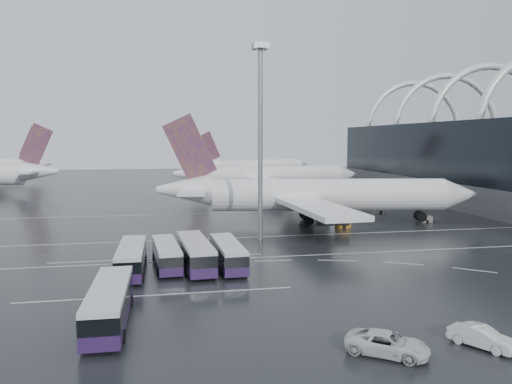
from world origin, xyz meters
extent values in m
plane|color=black|center=(0.00, 0.00, 0.00)|extent=(420.00, 420.00, 0.00)
torus|color=white|center=(58.00, 47.00, 18.00)|extent=(33.80, 1.80, 33.80)
torus|color=white|center=(58.00, 66.00, 18.00)|extent=(33.80, 1.80, 33.80)
torus|color=white|center=(58.00, 85.00, 18.00)|extent=(33.80, 1.80, 33.80)
cube|color=silver|center=(0.00, -2.00, 0.01)|extent=(120.00, 0.25, 0.01)
cube|color=silver|center=(0.00, 12.00, 0.01)|extent=(120.00, 0.25, 0.01)
cube|color=silver|center=(0.00, 40.00, 0.01)|extent=(120.00, 0.25, 0.01)
cube|color=silver|center=(-24.00, -16.00, 0.01)|extent=(28.00, 0.25, 0.01)
cube|color=silver|center=(-24.00, 0.00, 0.01)|extent=(28.00, 0.25, 0.01)
cylinder|color=white|center=(7.74, 23.34, 5.36)|extent=(44.29, 13.08, 6.10)
cone|color=white|center=(32.51, 19.31, 5.36)|extent=(7.20, 7.03, 6.10)
cone|color=white|center=(-19.10, 27.72, 6.41)|extent=(11.35, 7.71, 6.10)
cube|color=#471A6D|center=(-18.07, 27.55, 14.19)|extent=(10.09, 2.25, 12.92)
cube|color=white|center=(-17.03, 27.38, 6.41)|extent=(7.71, 19.43, 0.53)
cube|color=white|center=(1.48, 11.06, 4.73)|extent=(8.61, 26.59, 0.84)
cube|color=white|center=(5.71, 36.99, 4.73)|extent=(16.38, 27.15, 0.84)
cylinder|color=slate|center=(5.18, 14.18, 2.84)|extent=(6.28, 4.46, 3.57)
cylinder|color=slate|center=(8.23, 32.85, 2.84)|extent=(6.28, 4.46, 3.57)
cube|color=black|center=(3.59, 24.02, 1.16)|extent=(13.53, 8.67, 2.31)
cylinder|color=white|center=(10.03, 78.27, 5.08)|extent=(40.32, 7.20, 5.77)
cone|color=white|center=(33.07, 79.10, 5.08)|extent=(6.18, 5.98, 5.77)
cone|color=white|center=(-15.00, 77.38, 6.07)|extent=(10.15, 6.13, 5.77)
cube|color=#471A6D|center=(-14.00, 77.42, 13.44)|extent=(9.61, 0.94, 12.24)
cube|color=white|center=(-13.01, 77.45, 6.07)|extent=(5.12, 18.07, 0.50)
cube|color=white|center=(6.50, 65.70, 4.48)|extent=(12.80, 25.83, 0.80)
cube|color=white|center=(5.61, 90.57, 4.48)|extent=(11.17, 25.72, 0.80)
cylinder|color=slate|center=(9.36, 69.29, 2.69)|extent=(5.59, 3.58, 3.38)
cylinder|color=slate|center=(8.72, 87.19, 2.69)|extent=(5.59, 3.58, 3.38)
cube|color=black|center=(6.05, 78.13, 1.10)|extent=(12.17, 6.79, 2.19)
cylinder|color=white|center=(16.08, 132.05, 4.94)|extent=(37.24, 18.43, 5.62)
cone|color=white|center=(36.44, 139.65, 4.94)|extent=(7.41, 7.29, 5.62)
cone|color=white|center=(-6.10, 123.77, 5.91)|extent=(11.04, 8.65, 5.62)
cube|color=#471A6D|center=(-5.19, 124.11, 13.07)|extent=(8.94, 3.81, 11.91)
cube|color=white|center=(-4.28, 124.45, 5.91)|extent=(10.18, 17.86, 0.48)
cube|color=white|center=(16.68, 119.35, 4.36)|extent=(18.72, 24.07, 0.77)
cube|color=white|center=(8.21, 142.04, 4.36)|extent=(10.27, 24.95, 0.77)
cylinder|color=slate|center=(18.22, 123.55, 2.61)|extent=(6.14, 4.95, 3.29)
cylinder|color=slate|center=(12.12, 139.88, 2.61)|extent=(6.14, 4.95, 3.29)
cube|color=black|center=(12.45, 130.70, 1.07)|extent=(13.05, 9.87, 2.13)
cone|color=white|center=(-58.58, 90.96, 6.43)|extent=(11.19, 7.32, 6.12)
cube|color=#471A6D|center=(-59.62, 91.08, 14.24)|extent=(10.16, 1.83, 12.97)
cube|color=white|center=(-60.67, 91.20, 6.43)|extent=(6.95, 19.41, 0.53)
cone|color=white|center=(-70.50, 138.98, 6.59)|extent=(12.49, 11.01, 6.27)
cube|color=#471A6D|center=(-71.42, 138.41, 14.59)|extent=(9.21, 6.02, 13.29)
cube|color=white|center=(-72.34, 137.85, 6.59)|extent=(14.35, 19.12, 0.54)
cube|color=#2A133D|center=(-27.08, -6.48, 0.91)|extent=(3.09, 13.23, 1.12)
cube|color=black|center=(-27.08, -6.48, 2.13)|extent=(3.15, 12.96, 1.32)
cube|color=silver|center=(-27.08, -6.48, 3.02)|extent=(3.09, 13.23, 0.46)
cylinder|color=black|center=(-25.72, -10.72, 0.51)|extent=(0.37, 1.02, 1.01)
cylinder|color=black|center=(-28.54, -10.69, 0.51)|extent=(0.37, 1.02, 1.01)
cylinder|color=black|center=(-25.62, -2.28, 0.51)|extent=(0.37, 1.02, 1.01)
cylinder|color=black|center=(-28.45, -2.25, 0.51)|extent=(0.37, 1.02, 1.01)
cube|color=#2A133D|center=(-22.97, -4.70, 0.84)|extent=(3.65, 12.30, 1.03)
cube|color=black|center=(-22.97, -4.70, 1.96)|extent=(3.69, 12.07, 1.21)
cube|color=silver|center=(-22.97, -4.70, 2.78)|extent=(3.65, 12.30, 0.42)
cylinder|color=black|center=(-21.37, -8.47, 0.47)|extent=(0.40, 0.96, 0.93)
cylinder|color=black|center=(-23.96, -8.67, 0.47)|extent=(0.40, 0.96, 0.93)
cylinder|color=black|center=(-21.98, -0.73, 0.47)|extent=(0.40, 0.96, 0.93)
cylinder|color=black|center=(-24.57, -0.93, 0.47)|extent=(0.40, 0.96, 0.93)
cube|color=#2A133D|center=(-19.44, -5.58, 0.95)|extent=(4.04, 13.95, 1.16)
cube|color=black|center=(-19.44, -5.58, 2.22)|extent=(4.08, 13.68, 1.38)
cube|color=silver|center=(-19.44, -5.58, 3.15)|extent=(4.04, 13.95, 0.48)
cylinder|color=black|center=(-17.66, -9.87, 0.53)|extent=(0.45, 1.08, 1.06)
cylinder|color=black|center=(-20.60, -10.08, 0.53)|extent=(0.45, 1.08, 1.06)
cylinder|color=black|center=(-18.29, -1.08, 0.53)|extent=(0.45, 1.08, 1.06)
cylinder|color=black|center=(-21.23, -1.29, 0.53)|extent=(0.45, 1.08, 1.06)
cube|color=#2A133D|center=(-15.45, -6.04, 0.87)|extent=(3.23, 12.71, 1.07)
cube|color=black|center=(-15.45, -6.04, 2.04)|extent=(3.28, 12.46, 1.26)
cube|color=silver|center=(-15.45, -6.04, 2.89)|extent=(3.23, 12.71, 0.44)
cylinder|color=black|center=(-13.97, -10.03, 0.49)|extent=(0.37, 0.98, 0.97)
cylinder|color=black|center=(-16.67, -10.12, 0.49)|extent=(0.37, 0.98, 0.97)
cylinder|color=black|center=(-14.24, -1.95, 0.49)|extent=(0.37, 0.98, 0.97)
cylinder|color=black|center=(-16.94, -2.04, 0.49)|extent=(0.37, 0.98, 0.97)
cube|color=#2A133D|center=(-28.01, -23.37, 0.94)|extent=(3.21, 13.59, 1.15)
cube|color=black|center=(-28.01, -23.37, 2.19)|extent=(3.27, 13.32, 1.35)
cube|color=silver|center=(-28.01, -23.37, 3.10)|extent=(3.21, 13.59, 0.47)
cylinder|color=black|center=(-26.63, -27.72, 0.52)|extent=(0.38, 1.05, 1.04)
cylinder|color=black|center=(-29.53, -27.68, 0.52)|extent=(0.38, 1.05, 1.04)
cylinder|color=black|center=(-26.50, -19.05, 0.52)|extent=(0.38, 1.05, 1.04)
cylinder|color=black|center=(-29.40, -19.01, 0.52)|extent=(0.38, 1.05, 1.04)
imported|color=silver|center=(-7.35, -33.63, 0.85)|extent=(6.59, 5.82, 1.69)
imported|color=silver|center=(0.31, -33.73, 0.81)|extent=(4.06, 5.04, 1.61)
cylinder|color=gray|center=(-8.26, 9.45, 14.79)|extent=(0.74, 0.74, 29.57)
cube|color=gray|center=(-8.26, 9.45, 29.89)|extent=(2.32, 2.32, 0.84)
cube|color=white|center=(-8.26, 9.45, 29.57)|extent=(2.11, 2.11, 0.42)
cube|color=slate|center=(22.87, 33.42, 0.64)|extent=(2.36, 1.40, 1.29)
cube|color=#B46F18|center=(8.56, 17.68, 0.69)|extent=(2.51, 1.49, 1.37)
cube|color=slate|center=(26.29, 20.27, 0.62)|extent=(2.27, 1.34, 1.24)
camera|label=1|loc=(-23.45, -66.41, 15.76)|focal=35.00mm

